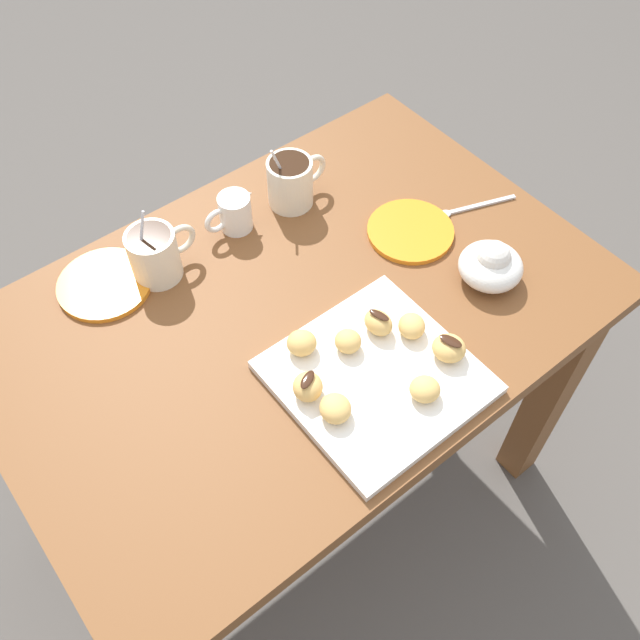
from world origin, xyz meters
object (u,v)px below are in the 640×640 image
at_px(beignet_0, 425,389).
at_px(beignet_5, 302,343).
at_px(beignet_3, 378,323).
at_px(pastry_plate_square, 376,377).
at_px(beignet_7, 449,348).
at_px(cream_pitcher_white, 234,212).
at_px(beignet_1, 412,326).
at_px(saucer_orange_left, 105,284).
at_px(beignet_2, 348,341).
at_px(coffee_mug_cream_left, 155,253).
at_px(beignet_6, 308,387).
at_px(saucer_orange_right, 410,231).
at_px(beignet_4, 335,408).
at_px(coffee_mug_cream_right, 291,181).
at_px(dining_table, 299,353).
at_px(ice_cream_bowl, 491,264).

relative_size(beignet_0, beignet_5, 0.98).
distance_m(beignet_0, beignet_3, 0.14).
relative_size(pastry_plate_square, beignet_5, 6.03).
bearing_deg(beignet_7, cream_pitcher_white, 101.91).
distance_m(beignet_1, beignet_5, 0.18).
xyz_separation_m(saucer_orange_left, beignet_2, (0.24, -0.37, 0.03)).
bearing_deg(coffee_mug_cream_left, beignet_6, -82.57).
relative_size(saucer_orange_right, beignet_4, 3.15).
relative_size(saucer_orange_right, beignet_1, 3.32).
bearing_deg(beignet_5, beignet_4, -104.56).
bearing_deg(coffee_mug_cream_left, saucer_orange_right, -26.30).
bearing_deg(beignet_3, coffee_mug_cream_right, 76.57).
xyz_separation_m(beignet_1, beignet_6, (-0.20, 0.01, 0.00)).
bearing_deg(pastry_plate_square, beignet_7, -20.64).
relative_size(coffee_mug_cream_left, cream_pitcher_white, 1.40).
bearing_deg(beignet_6, beignet_4, -79.87).
bearing_deg(dining_table, saucer_orange_right, 1.57).
height_order(pastry_plate_square, beignet_3, beignet_3).
bearing_deg(dining_table, coffee_mug_cream_left, 124.20).
xyz_separation_m(dining_table, coffee_mug_cream_left, (-0.14, 0.21, 0.19)).
height_order(dining_table, beignet_3, beignet_3).
distance_m(coffee_mug_cream_left, saucer_orange_right, 0.46).
xyz_separation_m(saucer_orange_left, beignet_3, (0.30, -0.37, 0.03)).
bearing_deg(coffee_mug_cream_right, beignet_1, -96.41).
distance_m(coffee_mug_cream_left, saucer_orange_left, 0.11).
relative_size(coffee_mug_cream_right, saucer_orange_left, 0.89).
xyz_separation_m(pastry_plate_square, coffee_mug_cream_right, (0.14, 0.41, 0.04)).
bearing_deg(cream_pitcher_white, beignet_4, -104.60).
xyz_separation_m(saucer_orange_right, beignet_3, (-0.20, -0.14, 0.03)).
height_order(pastry_plate_square, coffee_mug_cream_right, coffee_mug_cream_right).
bearing_deg(beignet_1, coffee_mug_cream_left, 123.45).
height_order(pastry_plate_square, saucer_orange_left, pastry_plate_square).
relative_size(saucer_orange_left, beignet_5, 3.42).
height_order(ice_cream_bowl, beignet_5, ice_cream_bowl).
xyz_separation_m(dining_table, beignet_2, (0.01, -0.13, 0.17)).
bearing_deg(saucer_orange_left, beignet_1, -50.39).
bearing_deg(beignet_3, beignet_6, -171.57).
distance_m(ice_cream_bowl, beignet_0, 0.28).
bearing_deg(saucer_orange_left, pastry_plate_square, -60.93).
relative_size(beignet_6, beignet_7, 0.93).
bearing_deg(beignet_3, cream_pitcher_white, 96.84).
relative_size(saucer_orange_left, beignet_4, 3.22).
bearing_deg(saucer_orange_right, beignet_0, -129.81).
distance_m(saucer_orange_right, beignet_6, 0.40).
distance_m(coffee_mug_cream_right, beignet_4, 0.48).
relative_size(beignet_1, beignet_3, 0.94).
bearing_deg(ice_cream_bowl, saucer_orange_right, 101.07).
height_order(beignet_2, beignet_7, beignet_7).
distance_m(dining_table, cream_pitcher_white, 0.29).
height_order(coffee_mug_cream_right, beignet_0, coffee_mug_cream_right).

